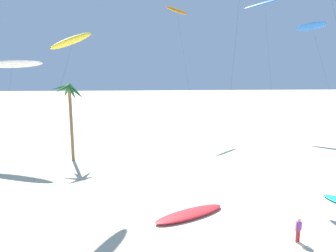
% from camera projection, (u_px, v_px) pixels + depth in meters
% --- Properties ---
extents(palm_tree_4, '(3.99, 3.85, 9.13)m').
position_uv_depth(palm_tree_4, '(69.00, 98.00, 36.76)').
color(palm_tree_4, olive).
rests_on(palm_tree_4, ground).
extents(flying_kite_0, '(5.10, 9.35, 17.76)m').
position_uv_depth(flying_kite_0, '(312.00, 26.00, 46.35)').
color(flying_kite_0, blue).
rests_on(flying_kite_0, ground).
extents(flying_kite_1, '(4.78, 9.93, 20.96)m').
position_uv_depth(flying_kite_1, '(177.00, 11.00, 52.88)').
color(flying_kite_1, orange).
rests_on(flying_kite_1, ground).
extents(flying_kite_3, '(4.29, 10.18, 14.51)m').
position_uv_depth(flying_kite_3, '(73.00, 40.00, 26.62)').
color(flying_kite_3, yellow).
rests_on(flying_kite_3, ground).
extents(flying_kite_4, '(6.63, 11.83, 22.83)m').
position_uv_depth(flying_kite_4, '(265.00, 3.00, 54.77)').
color(flying_kite_4, blue).
rests_on(flying_kite_4, ground).
extents(flying_kite_9, '(8.44, 7.50, 11.99)m').
position_uv_depth(flying_kite_9, '(13.00, 64.00, 38.33)').
color(flying_kite_9, white).
rests_on(flying_kite_9, ground).
extents(grounded_kite_2, '(5.93, 4.05, 0.35)m').
position_uv_depth(grounded_kite_2, '(190.00, 214.00, 23.88)').
color(grounded_kite_2, red).
rests_on(grounded_kite_2, ground).
extents(person_near_left, '(0.49, 0.27, 1.62)m').
position_uv_depth(person_near_left, '(298.00, 229.00, 20.22)').
color(person_near_left, red).
rests_on(person_near_left, ground).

